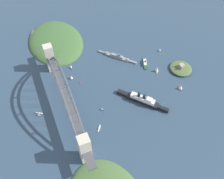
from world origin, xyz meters
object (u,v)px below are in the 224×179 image
(naval_cruiser, at_px, (117,57))
(small_boat_4, at_px, (157,69))
(ocean_liner, at_px, (142,100))
(small_boat_1, at_px, (71,66))
(small_boat_0, at_px, (71,77))
(channel_marker_buoy, at_px, (80,83))
(small_boat_2, at_px, (160,49))
(harbor_arch_bridge, at_px, (65,96))
(harbor_ferry_steamer, at_px, (145,63))
(fort_island_mid_harbor, at_px, (181,68))
(small_boat_5, at_px, (99,128))
(seaplane_taxiing_near_bridge, at_px, (39,114))
(small_boat_6, at_px, (181,87))
(small_boat_3, at_px, (102,109))

(naval_cruiser, distance_m, small_boat_4, 80.70)
(ocean_liner, relative_size, small_boat_1, 8.72)
(small_boat_0, xyz_separation_m, small_boat_4, (43.31, 149.31, 1.62))
(channel_marker_buoy, bearing_deg, small_boat_4, 78.89)
(small_boat_2, height_order, channel_marker_buoy, small_boat_2)
(harbor_arch_bridge, height_order, harbor_ferry_steamer, harbor_arch_bridge)
(harbor_arch_bridge, distance_m, ocean_liner, 125.07)
(small_boat_1, bearing_deg, fort_island_mid_harbor, 65.91)
(harbor_arch_bridge, bearing_deg, channel_marker_buoy, 139.57)
(small_boat_2, bearing_deg, small_boat_5, -55.45)
(seaplane_taxiing_near_bridge, relative_size, small_boat_6, 0.97)
(fort_island_mid_harbor, relative_size, small_boat_6, 3.82)
(small_boat_2, bearing_deg, naval_cruiser, -99.64)
(small_boat_2, distance_m, small_boat_5, 211.91)
(naval_cruiser, height_order, fort_island_mid_harbor, naval_cruiser)
(naval_cruiser, xyz_separation_m, small_boat_3, (103.49, -72.62, -1.76))
(naval_cruiser, relative_size, small_boat_6, 5.72)
(small_boat_4, bearing_deg, small_boat_6, 17.45)
(small_boat_0, relative_size, small_boat_6, 0.87)
(naval_cruiser, height_order, small_boat_1, naval_cruiser)
(small_boat_3, bearing_deg, small_boat_2, 119.45)
(harbor_arch_bridge, relative_size, small_boat_5, 23.25)
(small_boat_1, relative_size, channel_marker_buoy, 3.07)
(harbor_arch_bridge, relative_size, harbor_ferry_steamer, 8.43)
(small_boat_2, relative_size, channel_marker_buoy, 3.02)
(small_boat_6, bearing_deg, small_boat_1, -127.75)
(naval_cruiser, height_order, small_boat_6, naval_cruiser)
(ocean_liner, bearing_deg, small_boat_1, -145.25)
(ocean_liner, relative_size, channel_marker_buoy, 26.75)
(naval_cruiser, xyz_separation_m, fort_island_mid_harbor, (74.93, 94.58, 0.89))
(small_boat_1, height_order, small_boat_3, small_boat_1)
(harbor_ferry_steamer, height_order, seaplane_taxiing_near_bridge, harbor_ferry_steamer)
(naval_cruiser, distance_m, harbor_ferry_steamer, 54.27)
(fort_island_mid_harbor, relative_size, small_boat_0, 4.41)
(fort_island_mid_harbor, bearing_deg, small_boat_4, -106.44)
(harbor_ferry_steamer, bearing_deg, small_boat_3, -59.16)
(small_boat_6, bearing_deg, small_boat_4, -162.55)
(harbor_arch_bridge, xyz_separation_m, channel_marker_buoy, (-41.56, 35.41, -28.66))
(harbor_arch_bridge, relative_size, small_boat_1, 30.06)
(channel_marker_buoy, bearing_deg, fort_island_mid_harbor, 77.60)
(small_boat_1, bearing_deg, small_boat_5, 0.54)
(small_boat_6, distance_m, channel_marker_buoy, 174.60)
(harbor_arch_bridge, xyz_separation_m, small_boat_6, (38.41, 190.57, -24.85))
(small_boat_2, relative_size, small_boat_5, 0.76)
(naval_cruiser, bearing_deg, seaplane_taxiing_near_bridge, -66.34)
(naval_cruiser, relative_size, small_boat_0, 6.60)
(harbor_arch_bridge, xyz_separation_m, small_boat_3, (26.97, 50.00, -28.94))
(harbor_arch_bridge, xyz_separation_m, small_boat_1, (-84.49, 31.83, -25.80))
(naval_cruiser, relative_size, small_boat_4, 5.16)
(small_boat_4, relative_size, small_boat_6, 1.11)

